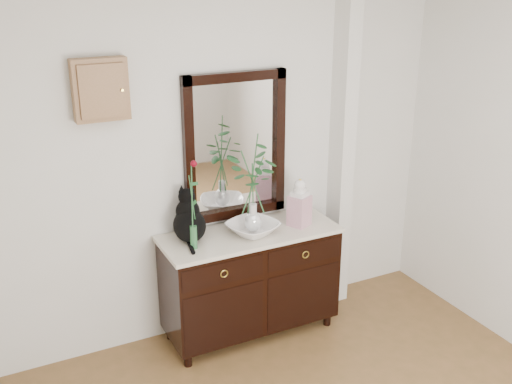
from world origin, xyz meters
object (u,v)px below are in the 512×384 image
ginger_jar (300,202)px  sideboard (250,277)px  cat (189,216)px  lotus_bowl (253,228)px

ginger_jar → sideboard: bearing=173.4°
sideboard → ginger_jar: (0.39, -0.05, 0.56)m
cat → lotus_bowl: cat is taller
sideboard → cat: (-0.44, 0.07, 0.56)m
sideboard → cat: size_ratio=3.55×
cat → ginger_jar: size_ratio=1.01×
lotus_bowl → ginger_jar: ginger_jar is taller
sideboard → lotus_bowl: lotus_bowl is taller
sideboard → cat: bearing=170.4°
cat → ginger_jar: (0.83, -0.12, -0.00)m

